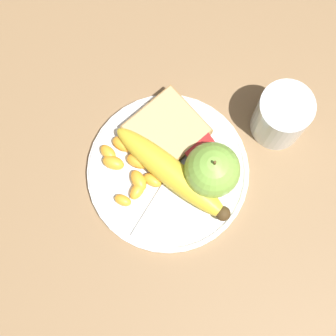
# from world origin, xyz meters

# --- Properties ---
(ground_plane) EXTENTS (3.00, 3.00, 0.00)m
(ground_plane) POSITION_xyz_m (0.00, 0.00, 0.00)
(ground_plane) COLOR olive
(plate) EXTENTS (0.23, 0.23, 0.01)m
(plate) POSITION_xyz_m (0.00, 0.00, 0.01)
(plate) COLOR white
(plate) RESTS_ON ground_plane
(juice_glass) EXTENTS (0.08, 0.08, 0.09)m
(juice_glass) POSITION_xyz_m (-0.17, 0.03, 0.04)
(juice_glass) COLOR silver
(juice_glass) RESTS_ON ground_plane
(apple) EXTENTS (0.08, 0.08, 0.09)m
(apple) POSITION_xyz_m (-0.05, 0.04, 0.05)
(apple) COLOR #84BC47
(apple) RESTS_ON plate
(banana) EXTENTS (0.09, 0.20, 0.04)m
(banana) POSITION_xyz_m (-0.00, 0.01, 0.03)
(banana) COLOR yellow
(banana) RESTS_ON plate
(bread_slice) EXTENTS (0.11, 0.10, 0.02)m
(bread_slice) POSITION_xyz_m (-0.03, -0.05, 0.02)
(bread_slice) COLOR olive
(bread_slice) RESTS_ON plate
(fork) EXTENTS (0.16, 0.09, 0.00)m
(fork) POSITION_xyz_m (0.00, 0.01, 0.01)
(fork) COLOR silver
(fork) RESTS_ON plate
(jam_packet) EXTENTS (0.05, 0.04, 0.02)m
(jam_packet) POSITION_xyz_m (-0.05, -0.00, 0.02)
(jam_packet) COLOR silver
(jam_packet) RESTS_ON plate
(orange_segment_0) EXTENTS (0.02, 0.03, 0.02)m
(orange_segment_0) POSITION_xyz_m (0.06, -0.07, 0.02)
(orange_segment_0) COLOR #F9A32D
(orange_segment_0) RESTS_ON plate
(orange_segment_1) EXTENTS (0.03, 0.03, 0.02)m
(orange_segment_1) POSITION_xyz_m (0.05, 0.00, 0.02)
(orange_segment_1) COLOR #F9A32D
(orange_segment_1) RESTS_ON plate
(orange_segment_2) EXTENTS (0.03, 0.03, 0.01)m
(orange_segment_2) POSITION_xyz_m (0.08, 0.00, 0.02)
(orange_segment_2) COLOR #F9A32D
(orange_segment_2) RESTS_ON plate
(orange_segment_3) EXTENTS (0.04, 0.04, 0.02)m
(orange_segment_3) POSITION_xyz_m (0.03, -0.03, 0.02)
(orange_segment_3) COLOR #F9A32D
(orange_segment_3) RESTS_ON plate
(orange_segment_4) EXTENTS (0.03, 0.04, 0.02)m
(orange_segment_4) POSITION_xyz_m (0.06, -0.05, 0.02)
(orange_segment_4) COLOR #F9A32D
(orange_segment_4) RESTS_ON plate
(orange_segment_5) EXTENTS (0.03, 0.03, 0.02)m
(orange_segment_5) POSITION_xyz_m (0.03, -0.00, 0.02)
(orange_segment_5) COLOR #F9A32D
(orange_segment_5) RESTS_ON plate
(orange_segment_6) EXTENTS (0.03, 0.04, 0.02)m
(orange_segment_6) POSITION_xyz_m (0.03, -0.07, 0.02)
(orange_segment_6) COLOR #F9A32D
(orange_segment_6) RESTS_ON plate
(orange_segment_7) EXTENTS (0.02, 0.03, 0.02)m
(orange_segment_7) POSITION_xyz_m (0.04, -0.01, 0.02)
(orange_segment_7) COLOR #F9A32D
(orange_segment_7) RESTS_ON plate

